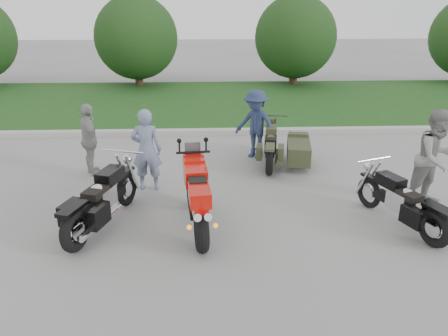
{
  "coord_description": "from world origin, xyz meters",
  "views": [
    {
      "loc": [
        -0.02,
        -6.45,
        3.71
      ],
      "look_at": [
        0.3,
        1.11,
        0.8
      ],
      "focal_mm": 35.0,
      "sensor_mm": 36.0,
      "label": 1
    }
  ],
  "objects_px": {
    "cruiser_sidecar": "(287,149)",
    "person_back": "(90,140)",
    "person_grey": "(435,158)",
    "person_denim": "(256,124)",
    "person_stripe": "(147,150)",
    "cruiser_right": "(404,205)",
    "sportbike_red": "(197,195)",
    "cruiser_left": "(100,203)"
  },
  "relations": [
    {
      "from": "cruiser_sidecar",
      "to": "person_grey",
      "type": "distance_m",
      "value": 3.31
    },
    {
      "from": "person_denim",
      "to": "cruiser_sidecar",
      "type": "bearing_deg",
      "value": -4.87
    },
    {
      "from": "person_stripe",
      "to": "cruiser_right",
      "type": "bearing_deg",
      "value": 161.77
    },
    {
      "from": "cruiser_left",
      "to": "person_denim",
      "type": "height_order",
      "value": "person_denim"
    },
    {
      "from": "sportbike_red",
      "to": "cruiser_right",
      "type": "xyz_separation_m",
      "value": [
        3.55,
        -0.12,
        -0.21
      ]
    },
    {
      "from": "sportbike_red",
      "to": "cruiser_right",
      "type": "relative_size",
      "value": 1.1
    },
    {
      "from": "cruiser_right",
      "to": "person_grey",
      "type": "bearing_deg",
      "value": 24.51
    },
    {
      "from": "person_stripe",
      "to": "cruiser_left",
      "type": "bearing_deg",
      "value": 74.04
    },
    {
      "from": "person_back",
      "to": "person_grey",
      "type": "bearing_deg",
      "value": -132.72
    },
    {
      "from": "person_stripe",
      "to": "person_grey",
      "type": "xyz_separation_m",
      "value": [
        5.53,
        -0.95,
        0.08
      ]
    },
    {
      "from": "cruiser_left",
      "to": "person_back",
      "type": "xyz_separation_m",
      "value": [
        -0.76,
        2.57,
        0.34
      ]
    },
    {
      "from": "sportbike_red",
      "to": "person_denim",
      "type": "distance_m",
      "value": 3.91
    },
    {
      "from": "person_stripe",
      "to": "person_back",
      "type": "relative_size",
      "value": 1.06
    },
    {
      "from": "cruiser_left",
      "to": "cruiser_sidecar",
      "type": "height_order",
      "value": "cruiser_left"
    },
    {
      "from": "cruiser_left",
      "to": "person_back",
      "type": "bearing_deg",
      "value": 124.35
    },
    {
      "from": "cruiser_sidecar",
      "to": "person_denim",
      "type": "bearing_deg",
      "value": 148.13
    },
    {
      "from": "cruiser_right",
      "to": "person_back",
      "type": "height_order",
      "value": "person_back"
    },
    {
      "from": "cruiser_right",
      "to": "person_back",
      "type": "relative_size",
      "value": 1.28
    },
    {
      "from": "sportbike_red",
      "to": "cruiser_left",
      "type": "distance_m",
      "value": 1.67
    },
    {
      "from": "cruiser_right",
      "to": "person_stripe",
      "type": "xyz_separation_m",
      "value": [
        -4.6,
        1.88,
        0.43
      ]
    },
    {
      "from": "cruiser_left",
      "to": "person_grey",
      "type": "distance_m",
      "value": 6.2
    },
    {
      "from": "person_stripe",
      "to": "person_grey",
      "type": "relative_size",
      "value": 0.92
    },
    {
      "from": "cruiser_sidecar",
      "to": "person_back",
      "type": "bearing_deg",
      "value": -165.49
    },
    {
      "from": "person_denim",
      "to": "person_stripe",
      "type": "bearing_deg",
      "value": -105.74
    },
    {
      "from": "person_grey",
      "to": "cruiser_right",
      "type": "bearing_deg",
      "value": -157.28
    },
    {
      "from": "person_stripe",
      "to": "sportbike_red",
      "type": "bearing_deg",
      "value": 124.82
    },
    {
      "from": "sportbike_red",
      "to": "cruiser_right",
      "type": "bearing_deg",
      "value": -7.37
    },
    {
      "from": "cruiser_sidecar",
      "to": "person_grey",
      "type": "xyz_separation_m",
      "value": [
        2.39,
        -2.23,
        0.54
      ]
    },
    {
      "from": "person_grey",
      "to": "person_denim",
      "type": "bearing_deg",
      "value": 115.14
    },
    {
      "from": "person_grey",
      "to": "person_denim",
      "type": "distance_m",
      "value": 4.19
    },
    {
      "from": "sportbike_red",
      "to": "person_back",
      "type": "distance_m",
      "value": 3.6
    },
    {
      "from": "cruiser_right",
      "to": "person_denim",
      "type": "bearing_deg",
      "value": 99.36
    },
    {
      "from": "sportbike_red",
      "to": "cruiser_left",
      "type": "height_order",
      "value": "sportbike_red"
    },
    {
      "from": "sportbike_red",
      "to": "person_stripe",
      "type": "distance_m",
      "value": 2.07
    },
    {
      "from": "cruiser_right",
      "to": "person_stripe",
      "type": "bearing_deg",
      "value": 137.36
    },
    {
      "from": "cruiser_left",
      "to": "person_stripe",
      "type": "bearing_deg",
      "value": 87.84
    },
    {
      "from": "person_stripe",
      "to": "person_denim",
      "type": "bearing_deg",
      "value": -138.43
    },
    {
      "from": "cruiser_left",
      "to": "person_grey",
      "type": "xyz_separation_m",
      "value": [
        6.14,
        0.73,
        0.46
      ]
    },
    {
      "from": "cruiser_sidecar",
      "to": "person_back",
      "type": "height_order",
      "value": "person_back"
    },
    {
      "from": "sportbike_red",
      "to": "person_grey",
      "type": "xyz_separation_m",
      "value": [
        4.48,
        0.81,
        0.3
      ]
    },
    {
      "from": "cruiser_left",
      "to": "person_stripe",
      "type": "height_order",
      "value": "person_stripe"
    },
    {
      "from": "person_denim",
      "to": "person_grey",
      "type": "bearing_deg",
      "value": -5.96
    }
  ]
}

